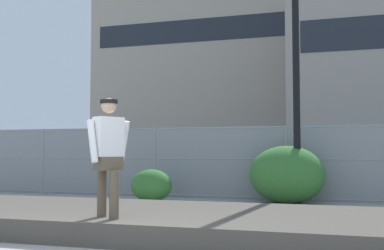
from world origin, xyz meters
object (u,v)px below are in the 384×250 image
parked_car_near (91,162)px  shrub_left (151,186)px  parked_car_mid (256,163)px  skater (108,156)px  skateboard (107,237)px  street_lamp (295,9)px  shrub_center (287,175)px

parked_car_near → shrub_left: (3.60, -3.62, -0.45)m
parked_car_mid → shrub_left: (-1.98, -3.97, -0.45)m
skater → shrub_left: size_ratio=1.86×
skateboard → parked_car_mid: (0.83, 8.57, 0.78)m
street_lamp → skater: bearing=-114.6°
skateboard → parked_car_near: bearing=120.1°
parked_car_near → parked_car_mid: size_ratio=0.99×
skater → street_lamp: (2.26, 4.94, 3.36)m
skateboard → shrub_left: bearing=104.0°
parked_car_near → shrub_left: size_ratio=4.45×
street_lamp → parked_car_near: 8.56m
skateboard → shrub_center: shrub_center is taller
skateboard → parked_car_mid: parked_car_mid is taller
skateboard → parked_car_mid: size_ratio=0.17×
skater → shrub_left: bearing=104.0°
skater → parked_car_mid: (0.83, 8.57, -0.31)m
shrub_left → skateboard: bearing=-76.0°
skater → street_lamp: street_lamp is taller
street_lamp → shrub_center: 3.85m
parked_car_mid → shrub_center: parked_car_mid is taller
skateboard → street_lamp: street_lamp is taller
shrub_center → skater: bearing=-111.5°
parked_car_mid → skateboard: bearing=-95.5°
parked_car_mid → shrub_center: size_ratio=2.62×
skateboard → parked_car_mid: bearing=84.5°
parked_car_mid → shrub_left: bearing=-116.5°
skater → parked_car_near: 9.49m
skater → shrub_left: (-1.15, 4.59, -0.76)m
street_lamp → shrub_left: (-3.41, -0.35, -4.12)m
skateboard → street_lamp: bearing=65.4°
parked_car_mid → skater: bearing=-95.5°
parked_car_near → parked_car_mid: (5.58, 0.36, 0.00)m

